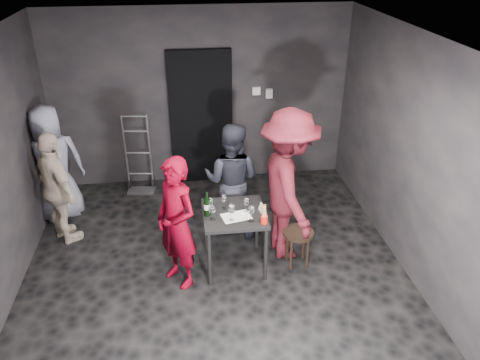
{
  "coord_description": "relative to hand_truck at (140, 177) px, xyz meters",
  "views": [
    {
      "loc": [
        -0.28,
        -4.35,
        3.61
      ],
      "look_at": [
        0.32,
        0.25,
        1.12
      ],
      "focal_mm": 35.0,
      "sensor_mm": 36.0,
      "label": 1
    }
  ],
  "objects": [
    {
      "name": "man_maroon",
      "position": [
        1.9,
        -1.87,
        0.97
      ],
      "size": [
        0.83,
        1.59,
        2.37
      ],
      "primitive_type": "imported",
      "rotation": [
        0.0,
        0.0,
        1.65
      ],
      "color": "#50111A",
      "rests_on": "floor"
    },
    {
      "name": "doorway",
      "position": [
        0.99,
        0.22,
        0.83
      ],
      "size": [
        0.95,
        0.1,
        2.1
      ],
      "primitive_type": "cube",
      "color": "black",
      "rests_on": "ground"
    },
    {
      "name": "reserved_card",
      "position": [
        1.54,
        -2.08,
        0.58
      ],
      "size": [
        0.09,
        0.13,
        0.1
      ],
      "primitive_type": null,
      "rotation": [
        0.0,
        0.0,
        0.12
      ],
      "color": "white",
      "rests_on": "tasting_table"
    },
    {
      "name": "wall_right",
      "position": [
        3.24,
        -2.22,
        1.13
      ],
      "size": [
        0.04,
        5.0,
        2.7
      ],
      "primitive_type": "cube",
      "color": "black",
      "rests_on": "ground"
    },
    {
      "name": "wine_glass_d",
      "position": [
        1.18,
        -2.22,
        0.64
      ],
      "size": [
        0.11,
        0.11,
        0.22
      ],
      "primitive_type": null,
      "rotation": [
        0.0,
        0.0,
        0.38
      ],
      "color": "white",
      "rests_on": "tasting_table"
    },
    {
      "name": "bystander_grey",
      "position": [
        -1.06,
        -0.63,
        0.67
      ],
      "size": [
        0.98,
        0.75,
        1.78
      ],
      "primitive_type": "imported",
      "rotation": [
        0.0,
        0.0,
        3.5
      ],
      "color": "gray",
      "rests_on": "floor"
    },
    {
      "name": "server_red",
      "position": [
        0.58,
        -2.25,
        0.59
      ],
      "size": [
        0.67,
        0.7,
        1.62
      ],
      "primitive_type": "imported",
      "rotation": [
        0.0,
        0.0,
        -0.88
      ],
      "color": "maroon",
      "rests_on": "floor"
    },
    {
      "name": "hand_truck",
      "position": [
        0.0,
        0.0,
        0.0
      ],
      "size": [
        0.41,
        0.34,
        1.22
      ],
      "rotation": [
        0.0,
        0.0,
        -0.12
      ],
      "color": "#B2B2B7",
      "rests_on": "floor"
    },
    {
      "name": "wine_glass_c",
      "position": [
        1.13,
        -1.95,
        0.62
      ],
      "size": [
        0.08,
        0.08,
        0.18
      ],
      "primitive_type": null,
      "rotation": [
        0.0,
        0.0,
        0.19
      ],
      "color": "white",
      "rests_on": "tasting_table"
    },
    {
      "name": "wine_glass_b",
      "position": [
        0.97,
        -2.0,
        0.62
      ],
      "size": [
        0.09,
        0.09,
        0.18
      ],
      "primitive_type": null,
      "rotation": [
        0.0,
        0.0,
        0.42
      ],
      "color": "white",
      "rests_on": "tasting_table"
    },
    {
      "name": "floor",
      "position": [
        0.99,
        -2.22,
        -0.22
      ],
      "size": [
        4.5,
        5.0,
        0.02
      ],
      "primitive_type": "cube",
      "color": "black",
      "rests_on": "ground"
    },
    {
      "name": "breadstick_cup",
      "position": [
        1.53,
        -2.32,
        0.64
      ],
      "size": [
        0.08,
        0.08,
        0.25
      ],
      "rotation": [
        0.0,
        0.0,
        -0.38
      ],
      "color": "red",
      "rests_on": "tasting_table"
    },
    {
      "name": "wine_glass_a",
      "position": [
        0.97,
        -2.17,
        0.62
      ],
      "size": [
        0.08,
        0.08,
        0.19
      ],
      "primitive_type": null,
      "rotation": [
        0.0,
        0.0,
        0.13
      ],
      "color": "white",
      "rests_on": "tasting_table"
    },
    {
      "name": "wall_back",
      "position": [
        0.99,
        0.28,
        1.13
      ],
      "size": [
        4.5,
        0.04,
        2.7
      ],
      "primitive_type": "cube",
      "color": "black",
      "rests_on": "ground"
    },
    {
      "name": "bystander_cream",
      "position": [
        -0.9,
        -1.24,
        0.53
      ],
      "size": [
        0.88,
        0.96,
        1.51
      ],
      "primitive_type": "imported",
      "rotation": [
        0.0,
        0.0,
        2.23
      ],
      "color": "beige",
      "rests_on": "floor"
    },
    {
      "name": "wine_bottle",
      "position": [
        0.92,
        -2.08,
        0.64
      ],
      "size": [
        0.07,
        0.07,
        0.3
      ],
      "rotation": [
        0.0,
        0.0,
        -0.43
      ],
      "color": "black",
      "rests_on": "tasting_table"
    },
    {
      "name": "ceiling",
      "position": [
        0.99,
        -2.22,
        2.48
      ],
      "size": [
        4.5,
        5.0,
        0.02
      ],
      "primitive_type": "cube",
      "color": "silver",
      "rests_on": "ground"
    },
    {
      "name": "wallbox_upper",
      "position": [
        1.84,
        0.23,
        1.23
      ],
      "size": [
        0.12,
        0.06,
        0.12
      ],
      "primitive_type": "cube",
      "color": "#B7B7B2",
      "rests_on": "wall_back"
    },
    {
      "name": "tasting_mat",
      "position": [
        1.24,
        -2.15,
        0.53
      ],
      "size": [
        0.36,
        0.28,
        0.0
      ],
      "primitive_type": "cube",
      "rotation": [
        0.0,
        0.0,
        0.21
      ],
      "color": "white",
      "rests_on": "tasting_table"
    },
    {
      "name": "tasting_table",
      "position": [
        1.23,
        -2.06,
        0.43
      ],
      "size": [
        0.72,
        0.72,
        0.75
      ],
      "rotation": [
        0.0,
        0.0,
        0.0
      ],
      "color": "black",
      "rests_on": "floor"
    },
    {
      "name": "wallbox_lower",
      "position": [
        2.04,
        0.23,
        1.18
      ],
      "size": [
        0.1,
        0.06,
        0.14
      ],
      "primitive_type": "cube",
      "color": "#B7B7B2",
      "rests_on": "wall_back"
    },
    {
      "name": "wine_glass_e",
      "position": [
        1.4,
        -2.26,
        0.63
      ],
      "size": [
        0.1,
        0.1,
        0.2
      ],
      "primitive_type": null,
      "rotation": [
        0.0,
        0.0,
        0.31
      ],
      "color": "white",
      "rests_on": "tasting_table"
    },
    {
      "name": "stool",
      "position": [
        1.98,
        -2.13,
        0.16
      ],
      "size": [
        0.37,
        0.37,
        0.47
      ],
      "rotation": [
        0.0,
        0.0,
        -0.16
      ],
      "color": "black",
      "rests_on": "floor"
    },
    {
      "name": "wine_glass_f",
      "position": [
        1.37,
        -2.05,
        0.62
      ],
      "size": [
        0.09,
        0.09,
        0.18
      ],
      "primitive_type": null,
      "rotation": [
        0.0,
        0.0,
        0.35
      ],
      "color": "white",
      "rests_on": "tasting_table"
    },
    {
      "name": "woman_black",
      "position": [
        1.29,
        -1.3,
        0.56
      ],
      "size": [
        0.86,
        0.67,
        1.56
      ],
      "primitive_type": "imported",
      "rotation": [
        0.0,
        0.0,
        2.76
      ],
      "color": "#22232D",
      "rests_on": "floor"
    }
  ]
}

